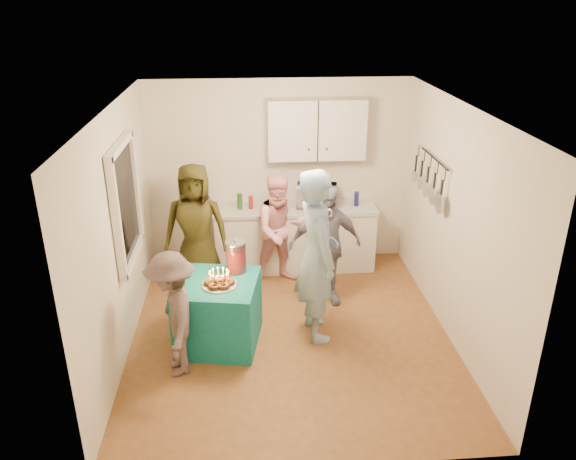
{
  "coord_description": "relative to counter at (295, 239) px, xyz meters",
  "views": [
    {
      "loc": [
        -0.46,
        -5.47,
        3.67
      ],
      "look_at": [
        0.0,
        0.35,
        1.15
      ],
      "focal_mm": 35.0,
      "sensor_mm": 36.0,
      "label": 1
    }
  ],
  "objects": [
    {
      "name": "counter",
      "position": [
        0.0,
        0.0,
        0.0
      ],
      "size": [
        2.2,
        0.58,
        0.86
      ],
      "primitive_type": "cube",
      "color": "white",
      "rests_on": "floor"
    },
    {
      "name": "man_birthday",
      "position": [
        0.09,
        -1.7,
        0.56
      ],
      "size": [
        0.59,
        0.79,
        1.97
      ],
      "primitive_type": "imported",
      "rotation": [
        0.0,
        0.0,
        1.74
      ],
      "color": "#8DB0CD",
      "rests_on": "floor"
    },
    {
      "name": "woman_back_left",
      "position": [
        -1.32,
        -0.49,
        0.42
      ],
      "size": [
        0.87,
        0.61,
        1.7
      ],
      "primitive_type": "imported",
      "rotation": [
        0.0,
        0.0,
        -0.09
      ],
      "color": "#534E17",
      "rests_on": "floor"
    },
    {
      "name": "floor",
      "position": [
        -0.2,
        -1.7,
        -0.43
      ],
      "size": [
        4.0,
        4.0,
        0.0
      ],
      "primitive_type": "plane",
      "color": "brown",
      "rests_on": "ground"
    },
    {
      "name": "upper_cabinet",
      "position": [
        0.3,
        0.15,
        1.52
      ],
      "size": [
        1.3,
        0.3,
        0.8
      ],
      "primitive_type": "cube",
      "color": "white",
      "rests_on": "back_wall"
    },
    {
      "name": "countertop",
      "position": [
        0.0,
        -0.0,
        0.46
      ],
      "size": [
        2.24,
        0.62,
        0.05
      ],
      "primitive_type": "cube",
      "color": "beige",
      "rests_on": "counter"
    },
    {
      "name": "woman_back_center",
      "position": [
        -0.22,
        -0.44,
        0.33
      ],
      "size": [
        0.85,
        0.73,
        1.51
      ],
      "primitive_type": "imported",
      "rotation": [
        0.0,
        0.0,
        0.24
      ],
      "color": "pink",
      "rests_on": "floor"
    },
    {
      "name": "party_table",
      "position": [
        -1.01,
        -1.8,
        -0.05
      ],
      "size": [
        0.98,
        0.98,
        0.76
      ],
      "primitive_type": "cube",
      "rotation": [
        0.0,
        0.0,
        -0.17
      ],
      "color": "#117674",
      "rests_on": "floor"
    },
    {
      "name": "punch_jar",
      "position": [
        -0.79,
        -1.56,
        0.5
      ],
      "size": [
        0.22,
        0.22,
        0.34
      ],
      "primitive_type": "cylinder",
      "color": "red",
      "rests_on": "party_table"
    },
    {
      "name": "right_wall",
      "position": [
        1.6,
        -1.7,
        0.87
      ],
      "size": [
        4.0,
        4.0,
        0.0
      ],
      "primitive_type": "plane",
      "color": "silver",
      "rests_on": "floor"
    },
    {
      "name": "child_near_left",
      "position": [
        -1.43,
        -2.29,
        0.24
      ],
      "size": [
        0.66,
        0.95,
        1.34
      ],
      "primitive_type": "imported",
      "rotation": [
        0.0,
        0.0,
        -1.38
      ],
      "color": "#504040",
      "rests_on": "floor"
    },
    {
      "name": "ceiling",
      "position": [
        -0.2,
        -1.7,
        2.17
      ],
      "size": [
        4.0,
        4.0,
        0.0
      ],
      "primitive_type": "plane",
      "color": "white",
      "rests_on": "floor"
    },
    {
      "name": "woman_back_right",
      "position": [
        0.28,
        -0.99,
        0.35
      ],
      "size": [
        0.96,
        0.5,
        1.56
      ],
      "primitive_type": "imported",
      "rotation": [
        0.0,
        0.0,
        0.13
      ],
      "color": "#101235",
      "rests_on": "floor"
    },
    {
      "name": "microwave",
      "position": [
        0.3,
        0.0,
        0.63
      ],
      "size": [
        0.6,
        0.46,
        0.3
      ],
      "primitive_type": "imported",
      "rotation": [
        0.0,
        0.0,
        -0.17
      ],
      "color": "white",
      "rests_on": "countertop"
    },
    {
      "name": "left_wall",
      "position": [
        -2.0,
        -1.7,
        0.87
      ],
      "size": [
        4.0,
        4.0,
        0.0
      ],
      "primitive_type": "plane",
      "color": "silver",
      "rests_on": "floor"
    },
    {
      "name": "back_wall",
      "position": [
        -0.2,
        0.3,
        0.87
      ],
      "size": [
        3.6,
        3.6,
        0.0
      ],
      "primitive_type": "plane",
      "color": "silver",
      "rests_on": "floor"
    },
    {
      "name": "donut_cake",
      "position": [
        -0.97,
        -1.88,
        0.42
      ],
      "size": [
        0.38,
        0.38,
        0.18
      ],
      "primitive_type": null,
      "color": "#381C0C",
      "rests_on": "party_table"
    },
    {
      "name": "pot_rack",
      "position": [
        1.52,
        -1.0,
        1.17
      ],
      "size": [
        0.12,
        1.0,
        0.6
      ],
      "primitive_type": "cube",
      "color": "black",
      "rests_on": "right_wall"
    },
    {
      "name": "window_night",
      "position": [
        -1.97,
        -1.4,
        1.12
      ],
      "size": [
        0.04,
        1.0,
        1.2
      ],
      "primitive_type": "cube",
      "color": "black",
      "rests_on": "left_wall"
    }
  ]
}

